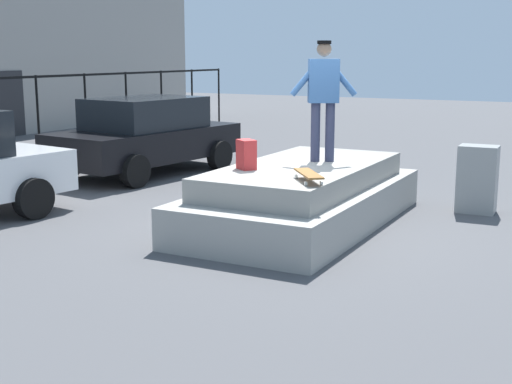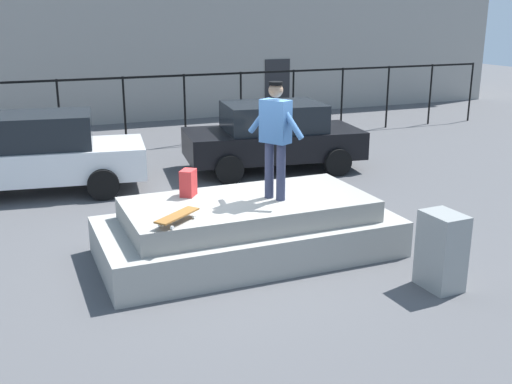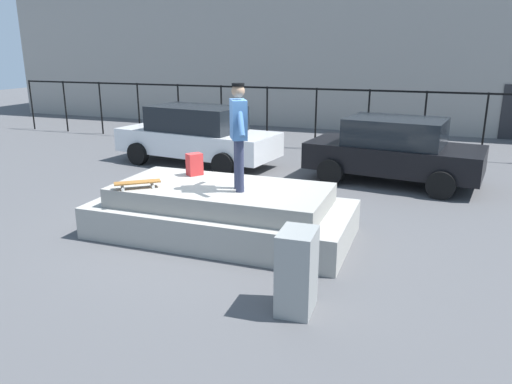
% 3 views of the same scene
% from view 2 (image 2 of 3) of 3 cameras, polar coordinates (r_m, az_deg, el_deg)
% --- Properties ---
extents(ground_plane, '(60.00, 60.00, 0.00)m').
position_cam_2_polar(ground_plane, '(9.67, -2.52, -5.82)').
color(ground_plane, '#4C4C4F').
extents(concrete_ledge, '(4.60, 2.22, 0.90)m').
position_cam_2_polar(concrete_ledge, '(9.53, -0.73, -3.51)').
color(concrete_ledge, '#9E9B93').
rests_on(concrete_ledge, ground_plane).
extents(skateboarder, '(0.58, 0.92, 1.80)m').
position_cam_2_polar(skateboarder, '(9.15, 1.83, 5.67)').
color(skateboarder, '#2D334C').
rests_on(skateboarder, concrete_ledge).
extents(skateboard, '(0.74, 0.64, 0.12)m').
position_cam_2_polar(skateboard, '(8.37, -7.41, -2.24)').
color(skateboard, brown).
rests_on(skateboard, concrete_ledge).
extents(backpack, '(0.33, 0.34, 0.42)m').
position_cam_2_polar(backpack, '(9.55, -6.38, 0.86)').
color(backpack, red).
rests_on(backpack, concrete_ledge).
extents(car_white_sedan_near, '(4.92, 2.53, 1.67)m').
position_cam_2_polar(car_white_sedan_near, '(13.53, -20.55, 3.45)').
color(car_white_sedan_near, white).
rests_on(car_white_sedan_near, ground_plane).
extents(car_black_sedan_mid, '(4.39, 2.57, 1.61)m').
position_cam_2_polar(car_black_sedan_mid, '(14.62, 1.61, 5.32)').
color(car_black_sedan_mid, black).
rests_on(car_black_sedan_mid, ground_plane).
extents(utility_box, '(0.46, 0.62, 1.08)m').
position_cam_2_polar(utility_box, '(8.72, 17.04, -5.32)').
color(utility_box, gray).
rests_on(utility_box, ground_plane).
extents(fence_row, '(24.06, 0.06, 2.01)m').
position_cam_2_polar(fence_row, '(17.12, -12.30, 8.34)').
color(fence_row, black).
rests_on(fence_row, ground_plane).
extents(warehouse_building, '(33.13, 7.52, 6.38)m').
position_cam_2_polar(warehouse_building, '(24.60, -16.07, 14.84)').
color(warehouse_building, gray).
rests_on(warehouse_building, ground_plane).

